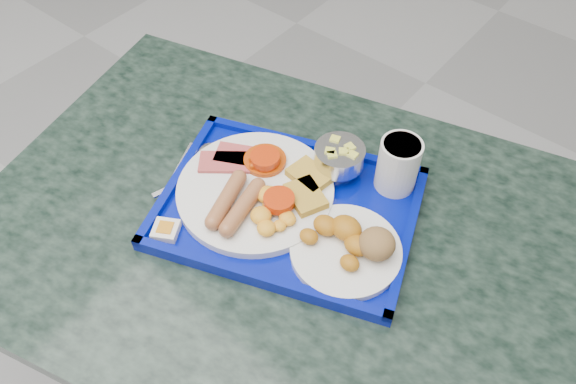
# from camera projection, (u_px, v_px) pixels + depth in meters

# --- Properties ---
(table) EXTENTS (1.25, 0.99, 0.69)m
(table) POSITION_uv_depth(u_px,v_px,m) (296.00, 285.00, 1.09)
(table) COLOR slate
(table) RESTS_ON floor
(tray) EXTENTS (0.51, 0.44, 0.03)m
(tray) POSITION_uv_depth(u_px,v_px,m) (288.00, 209.00, 0.97)
(tray) COLOR #030F8B
(tray) RESTS_ON table
(main_plate) EXTENTS (0.27, 0.27, 0.04)m
(main_plate) POSITION_uv_depth(u_px,v_px,m) (259.00, 190.00, 0.97)
(main_plate) COLOR silver
(main_plate) RESTS_ON tray
(bread_plate) EXTENTS (0.18, 0.18, 0.06)m
(bread_plate) POSITION_uv_depth(u_px,v_px,m) (351.00, 245.00, 0.89)
(bread_plate) COLOR silver
(bread_plate) RESTS_ON tray
(fruit_bowl) EXTENTS (0.09, 0.09, 0.06)m
(fruit_bowl) POSITION_uv_depth(u_px,v_px,m) (339.00, 157.00, 0.98)
(fruit_bowl) COLOR silver
(fruit_bowl) RESTS_ON tray
(juice_cup) EXTENTS (0.07, 0.07, 0.10)m
(juice_cup) POSITION_uv_depth(u_px,v_px,m) (398.00, 163.00, 0.96)
(juice_cup) COLOR silver
(juice_cup) RESTS_ON tray
(spoon) EXTENTS (0.06, 0.16, 0.01)m
(spoon) POSITION_uv_depth(u_px,v_px,m) (200.00, 158.00, 1.03)
(spoon) COLOR silver
(spoon) RESTS_ON tray
(knife) EXTENTS (0.08, 0.15, 0.00)m
(knife) POSITION_uv_depth(u_px,v_px,m) (176.00, 175.00, 1.01)
(knife) COLOR silver
(knife) RESTS_ON tray
(jam_packet) EXTENTS (0.06, 0.06, 0.02)m
(jam_packet) POSITION_uv_depth(u_px,v_px,m) (166.00, 230.00, 0.92)
(jam_packet) COLOR white
(jam_packet) RESTS_ON tray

